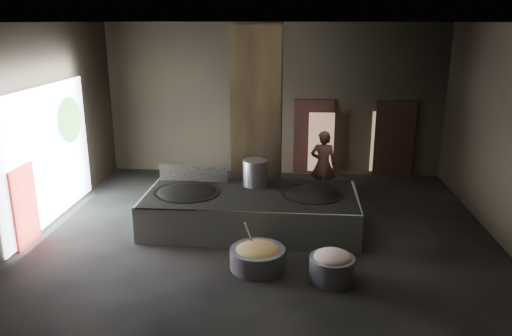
# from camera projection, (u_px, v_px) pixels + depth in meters

# --- Properties ---
(floor) EXTENTS (10.00, 9.00, 0.10)m
(floor) POSITION_uv_depth(u_px,v_px,m) (264.00, 233.00, 11.21)
(floor) COLOR black
(floor) RESTS_ON ground
(ceiling) EXTENTS (10.00, 9.00, 0.10)m
(ceiling) POSITION_uv_depth(u_px,v_px,m) (265.00, 20.00, 9.90)
(ceiling) COLOR black
(ceiling) RESTS_ON back_wall
(back_wall) EXTENTS (10.00, 0.10, 4.50)m
(back_wall) POSITION_uv_depth(u_px,v_px,m) (274.00, 100.00, 14.91)
(back_wall) COLOR black
(back_wall) RESTS_ON ground
(front_wall) EXTENTS (10.00, 0.10, 4.50)m
(front_wall) POSITION_uv_depth(u_px,v_px,m) (242.00, 211.00, 6.21)
(front_wall) COLOR black
(front_wall) RESTS_ON ground
(left_wall) EXTENTS (0.10, 9.00, 4.50)m
(left_wall) POSITION_uv_depth(u_px,v_px,m) (35.00, 129.00, 10.94)
(left_wall) COLOR black
(left_wall) RESTS_ON ground
(right_wall) EXTENTS (0.10, 9.00, 4.50)m
(right_wall) POSITION_uv_depth(u_px,v_px,m) (511.00, 137.00, 10.18)
(right_wall) COLOR black
(right_wall) RESTS_ON ground
(pillar) EXTENTS (1.20, 1.20, 4.50)m
(pillar) POSITION_uv_depth(u_px,v_px,m) (257.00, 116.00, 12.40)
(pillar) COLOR black
(pillar) RESTS_ON ground
(hearth_platform) EXTENTS (4.77, 2.35, 0.82)m
(hearth_platform) POSITION_uv_depth(u_px,v_px,m) (251.00, 210.00, 11.26)
(hearth_platform) COLOR #A0B2A2
(hearth_platform) RESTS_ON ground
(platform_cap) EXTENTS (4.62, 2.22, 0.03)m
(platform_cap) POSITION_uv_depth(u_px,v_px,m) (251.00, 194.00, 11.15)
(platform_cap) COLOR black
(platform_cap) RESTS_ON hearth_platform
(wok_left) EXTENTS (1.49, 1.49, 0.41)m
(wok_left) POSITION_uv_depth(u_px,v_px,m) (187.00, 195.00, 11.23)
(wok_left) COLOR black
(wok_left) RESTS_ON hearth_platform
(wok_left_rim) EXTENTS (1.52, 1.52, 0.05)m
(wok_left_rim) POSITION_uv_depth(u_px,v_px,m) (187.00, 192.00, 11.21)
(wok_left_rim) COLOR black
(wok_left_rim) RESTS_ON hearth_platform
(wok_right) EXTENTS (1.39, 1.39, 0.39)m
(wok_right) POSITION_uv_depth(u_px,v_px,m) (312.00, 197.00, 11.11)
(wok_right) COLOR black
(wok_right) RESTS_ON hearth_platform
(wok_right_rim) EXTENTS (1.42, 1.42, 0.05)m
(wok_right_rim) POSITION_uv_depth(u_px,v_px,m) (312.00, 194.00, 11.09)
(wok_right_rim) COLOR black
(wok_right_rim) RESTS_ON hearth_platform
(stock_pot) EXTENTS (0.58, 0.58, 0.62)m
(stock_pot) POSITION_uv_depth(u_px,v_px,m) (255.00, 173.00, 11.58)
(stock_pot) COLOR #B3B4BB
(stock_pot) RESTS_ON hearth_platform
(splash_guard) EXTENTS (1.64, 0.09, 0.41)m
(splash_guard) POSITION_uv_depth(u_px,v_px,m) (193.00, 173.00, 11.91)
(splash_guard) COLOR black
(splash_guard) RESTS_ON hearth_platform
(cook) EXTENTS (0.72, 0.52, 1.82)m
(cook) POSITION_uv_depth(u_px,v_px,m) (323.00, 165.00, 13.04)
(cook) COLOR #8F5848
(cook) RESTS_ON ground
(veg_basin) EXTENTS (1.10, 1.10, 0.39)m
(veg_basin) POSITION_uv_depth(u_px,v_px,m) (258.00, 258.00, 9.47)
(veg_basin) COLOR slate
(veg_basin) RESTS_ON ground
(veg_fill) EXTENTS (0.87, 0.87, 0.27)m
(veg_fill) POSITION_uv_depth(u_px,v_px,m) (258.00, 251.00, 9.43)
(veg_fill) COLOR #A2AA52
(veg_fill) RESTS_ON veg_basin
(ladle) EXTENTS (0.22, 0.39, 0.75)m
(ladle) POSITION_uv_depth(u_px,v_px,m) (250.00, 237.00, 9.53)
(ladle) COLOR #B3B4BB
(ladle) RESTS_ON veg_basin
(meat_basin) EXTENTS (0.95, 0.95, 0.45)m
(meat_basin) POSITION_uv_depth(u_px,v_px,m) (332.00, 269.00, 9.01)
(meat_basin) COLOR slate
(meat_basin) RESTS_ON ground
(meat_fill) EXTENTS (0.68, 0.68, 0.26)m
(meat_fill) POSITION_uv_depth(u_px,v_px,m) (332.00, 257.00, 8.95)
(meat_fill) COLOR #DB9483
(meat_fill) RESTS_ON meat_basin
(doorway_near) EXTENTS (1.18, 0.08, 2.38)m
(doorway_near) POSITION_uv_depth(u_px,v_px,m) (313.00, 139.00, 15.05)
(doorway_near) COLOR black
(doorway_near) RESTS_ON ground
(doorway_near_glow) EXTENTS (0.75, 0.04, 1.78)m
(doorway_near_glow) POSITION_uv_depth(u_px,v_px,m) (321.00, 142.00, 14.85)
(doorway_near_glow) COLOR #8C6647
(doorway_near_glow) RESTS_ON ground
(doorway_far) EXTENTS (1.18, 0.08, 2.38)m
(doorway_far) POSITION_uv_depth(u_px,v_px,m) (394.00, 140.00, 14.87)
(doorway_far) COLOR black
(doorway_far) RESTS_ON ground
(doorway_far_glow) EXTENTS (0.77, 0.04, 1.82)m
(doorway_far_glow) POSITION_uv_depth(u_px,v_px,m) (384.00, 142.00, 14.89)
(doorway_far_glow) COLOR #8C6647
(doorway_far_glow) RESTS_ON ground
(left_opening) EXTENTS (0.04, 4.20, 3.10)m
(left_opening) POSITION_uv_depth(u_px,v_px,m) (48.00, 155.00, 11.31)
(left_opening) COLOR white
(left_opening) RESTS_ON ground
(pavilion_sliver) EXTENTS (0.05, 0.90, 1.70)m
(pavilion_sliver) POSITION_uv_depth(u_px,v_px,m) (25.00, 207.00, 10.27)
(pavilion_sliver) COLOR maroon
(pavilion_sliver) RESTS_ON ground
(tree_silhouette) EXTENTS (0.28, 1.10, 1.10)m
(tree_silhouette) POSITION_uv_depth(u_px,v_px,m) (70.00, 120.00, 12.18)
(tree_silhouette) COLOR #194714
(tree_silhouette) RESTS_ON left_opening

